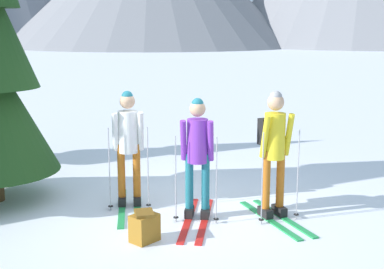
{
  "coord_description": "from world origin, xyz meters",
  "views": [
    {
      "loc": [
        -1.5,
        -7.05,
        2.56
      ],
      "look_at": [
        0.17,
        0.26,
        1.05
      ],
      "focal_mm": 49.83,
      "sensor_mm": 36.0,
      "label": 1
    }
  ],
  "objects_px": {
    "skier_in_purple": "(198,152)",
    "skier_in_yellow": "(274,147)",
    "skier_in_white": "(128,142)",
    "backpack_on_snow_front": "(144,227)"
  },
  "relations": [
    {
      "from": "skier_in_purple",
      "to": "skier_in_yellow",
      "type": "distance_m",
      "value": 1.03
    },
    {
      "from": "skier_in_white",
      "to": "skier_in_purple",
      "type": "xyz_separation_m",
      "value": [
        0.85,
        -0.72,
        -0.02
      ]
    },
    {
      "from": "skier_in_white",
      "to": "skier_in_yellow",
      "type": "bearing_deg",
      "value": -26.22
    },
    {
      "from": "backpack_on_snow_front",
      "to": "skier_in_purple",
      "type": "bearing_deg",
      "value": 38.95
    },
    {
      "from": "skier_in_purple",
      "to": "backpack_on_snow_front",
      "type": "height_order",
      "value": "skier_in_purple"
    },
    {
      "from": "skier_in_purple",
      "to": "backpack_on_snow_front",
      "type": "bearing_deg",
      "value": -141.05
    },
    {
      "from": "skier_in_yellow",
      "to": "backpack_on_snow_front",
      "type": "distance_m",
      "value": 2.05
    },
    {
      "from": "skier_in_yellow",
      "to": "skier_in_purple",
      "type": "bearing_deg",
      "value": 169.02
    },
    {
      "from": "skier_in_white",
      "to": "backpack_on_snow_front",
      "type": "height_order",
      "value": "skier_in_white"
    },
    {
      "from": "skier_in_white",
      "to": "backpack_on_snow_front",
      "type": "bearing_deg",
      "value": -88.78
    }
  ]
}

